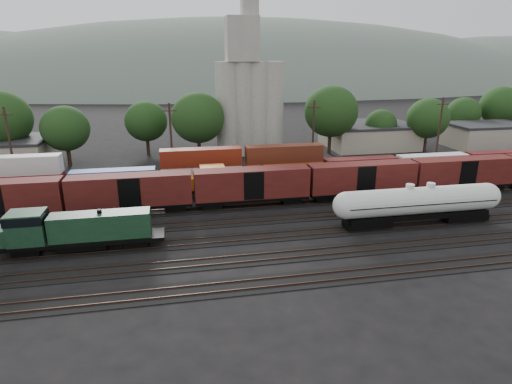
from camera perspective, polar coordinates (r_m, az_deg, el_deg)
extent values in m
plane|color=black|center=(52.79, 2.44, -3.64)|extent=(600.00, 600.00, 0.00)
cube|color=black|center=(39.74, 7.53, -11.41)|extent=(180.00, 3.20, 0.08)
cube|color=#382319|center=(39.11, 7.87, -11.81)|extent=(180.00, 0.08, 0.16)
cube|color=#382319|center=(40.29, 7.21, -10.83)|extent=(180.00, 0.08, 0.16)
cube|color=black|center=(43.94, 5.48, -8.30)|extent=(180.00, 3.20, 0.08)
cube|color=#382319|center=(43.29, 5.75, -8.62)|extent=(180.00, 0.08, 0.16)
cube|color=#382319|center=(44.53, 5.22, -7.81)|extent=(180.00, 0.08, 0.16)
cube|color=black|center=(48.30, 3.81, -5.74)|extent=(180.00, 3.20, 0.08)
cube|color=#382319|center=(47.64, 4.04, -5.99)|extent=(180.00, 0.08, 0.16)
cube|color=#382319|center=(48.90, 3.60, -5.32)|extent=(180.00, 0.08, 0.16)
cube|color=black|center=(52.77, 2.44, -3.60)|extent=(180.00, 3.20, 0.08)
cube|color=#382319|center=(52.09, 2.63, -3.80)|extent=(180.00, 0.08, 0.16)
cube|color=#382319|center=(53.39, 2.27, -3.24)|extent=(180.00, 0.08, 0.16)
cube|color=black|center=(57.33, 1.29, -1.79)|extent=(180.00, 3.20, 0.08)
cube|color=#382319|center=(56.64, 1.45, -1.96)|extent=(180.00, 0.08, 0.16)
cube|color=#382319|center=(57.96, 1.14, -1.48)|extent=(180.00, 0.08, 0.16)
cube|color=black|center=(61.96, 0.31, -0.25)|extent=(180.00, 3.20, 0.08)
cube|color=#382319|center=(61.26, 0.44, -0.39)|extent=(180.00, 0.08, 0.16)
cube|color=#382319|center=(62.60, 0.18, 0.02)|extent=(180.00, 0.08, 0.16)
cube|color=black|center=(66.64, -0.53, 1.07)|extent=(180.00, 3.20, 0.08)
cube|color=#382319|center=(65.94, -0.42, 0.96)|extent=(180.00, 0.08, 0.16)
cube|color=#382319|center=(67.29, -0.64, 1.31)|extent=(180.00, 0.08, 0.16)
cube|color=black|center=(47.44, -22.14, -5.96)|extent=(16.46, 2.81, 0.39)
cube|color=black|center=(47.60, -22.08, -6.44)|extent=(4.84, 2.13, 0.77)
cube|color=#16341F|center=(46.51, -19.97, -4.17)|extent=(9.87, 2.32, 2.61)
cube|color=#16341F|center=(48.06, -28.17, -4.19)|extent=(3.48, 2.81, 3.19)
cube|color=black|center=(47.72, -28.35, -3.05)|extent=(3.58, 2.90, 0.87)
cube|color=#16341F|center=(49.06, -30.62, -5.07)|extent=(1.55, 2.32, 1.74)
cylinder|color=black|center=(46.01, -20.16, -2.49)|extent=(0.48, 0.48, 0.48)
cube|color=black|center=(49.04, -28.12, -6.83)|extent=(2.52, 1.94, 0.68)
cube|color=black|center=(46.88, -15.71, -6.38)|extent=(2.52, 1.94, 0.68)
cylinder|color=silver|center=(52.79, 19.65, -1.16)|extent=(15.27, 3.15, 3.15)
sphere|color=silver|center=(49.42, 11.98, -1.76)|extent=(3.15, 3.15, 3.15)
sphere|color=silver|center=(56.99, 26.30, -0.62)|extent=(3.15, 3.15, 3.15)
cylinder|color=silver|center=(52.26, 19.86, 0.70)|extent=(0.98, 0.98, 0.54)
cube|color=black|center=(52.79, 19.65, -1.16)|extent=(15.62, 3.30, 0.09)
cube|color=black|center=(53.35, 19.46, -2.92)|extent=(14.75, 2.39, 0.54)
cube|color=black|center=(50.79, 13.26, -4.18)|extent=(2.82, 2.17, 0.76)
cube|color=black|center=(56.91, 24.85, -2.99)|extent=(2.82, 2.17, 0.76)
cylinder|color=silver|center=(54.16, 22.07, -0.97)|extent=(15.26, 3.14, 3.14)
sphere|color=silver|center=(50.48, 14.76, -1.55)|extent=(3.14, 3.14, 3.14)
sphere|color=silver|center=(58.60, 28.36, -0.46)|extent=(3.14, 3.14, 3.14)
cylinder|color=silver|center=(53.64, 22.29, 0.84)|extent=(0.98, 0.98, 0.54)
cube|color=black|center=(54.16, 22.07, -0.97)|extent=(15.60, 3.29, 0.09)
cube|color=black|center=(54.71, 21.86, -2.69)|extent=(14.74, 2.38, 0.54)
cube|color=black|center=(51.90, 15.94, -3.92)|extent=(2.82, 2.17, 0.76)
cube|color=black|center=(58.46, 26.96, -2.76)|extent=(2.82, 2.17, 0.76)
cube|color=black|center=(61.33, -1.05, 0.72)|extent=(16.93, 2.73, 0.38)
cube|color=black|center=(61.46, -1.04, 0.35)|extent=(4.70, 2.07, 0.75)
cube|color=#C15E10|center=(61.28, 0.82, 2.13)|extent=(10.16, 2.26, 2.54)
cube|color=#C15E10|center=(60.21, -5.82, 2.03)|extent=(3.39, 2.73, 3.10)
cube|color=black|center=(59.95, -5.85, 2.93)|extent=(3.48, 2.82, 0.85)
cube|color=#C15E10|center=(60.26, -8.05, 1.25)|extent=(1.50, 2.26, 1.69)
cylinder|color=black|center=(60.91, 0.82, 3.41)|extent=(0.47, 0.47, 0.47)
cube|color=black|center=(60.87, -6.07, -0.12)|extent=(2.45, 1.88, 0.66)
cube|color=black|center=(62.63, 3.84, 0.47)|extent=(2.45, 1.88, 0.66)
cube|color=black|center=(56.06, -16.21, -1.74)|extent=(15.00, 2.60, 0.40)
cube|color=#481411|center=(55.41, -16.40, 0.30)|extent=(15.00, 2.90, 3.80)
cube|color=black|center=(56.60, -0.53, -0.81)|extent=(15.00, 2.60, 0.40)
cube|color=#481411|center=(55.96, -0.54, 1.23)|extent=(15.00, 2.90, 3.80)
cube|color=black|center=(61.15, 13.80, 0.10)|extent=(15.00, 2.60, 0.40)
cube|color=#481411|center=(60.56, 13.95, 1.99)|extent=(15.00, 2.90, 3.80)
cube|color=black|center=(68.92, 25.54, 0.84)|extent=(15.00, 2.60, 0.40)
cube|color=#481411|center=(68.39, 25.77, 2.53)|extent=(15.00, 2.90, 3.80)
cube|color=black|center=(66.51, -0.53, 1.45)|extent=(160.00, 2.60, 0.60)
cube|color=maroon|center=(68.61, -29.09, 1.03)|extent=(12.00, 2.40, 2.60)
cube|color=silver|center=(68.00, -29.42, 3.13)|extent=(12.00, 2.40, 2.60)
cube|color=navy|center=(65.67, -18.46, 1.74)|extent=(12.00, 2.40, 2.60)
cube|color=silver|center=(65.16, -7.25, 2.41)|extent=(12.00, 2.40, 2.60)
cube|color=maroon|center=(64.52, -7.35, 4.64)|extent=(12.00, 2.40, 2.60)
cube|color=#C64814|center=(67.14, 3.72, 2.99)|extent=(12.00, 2.40, 2.60)
cube|color=#542113|center=(66.51, 3.76, 5.15)|extent=(12.00, 2.40, 2.60)
cube|color=#571614|center=(71.39, 13.73, 3.42)|extent=(12.00, 2.40, 2.60)
cube|color=silver|center=(77.54, 22.39, 3.70)|extent=(12.00, 2.40, 2.60)
cube|color=#4E1214|center=(85.18, 29.65, 3.88)|extent=(12.00, 2.40, 2.60)
cylinder|color=#A2A095|center=(85.00, -3.85, 10.90)|extent=(4.40, 4.40, 18.00)
cylinder|color=#A2A095|center=(85.42, -1.81, 10.97)|extent=(4.40, 4.40, 18.00)
cylinder|color=#A2A095|center=(85.95, 0.20, 11.02)|extent=(4.40, 4.40, 18.00)
cylinder|color=#A2A095|center=(86.58, 2.18, 11.06)|extent=(4.40, 4.40, 18.00)
cube|color=#A2A095|center=(84.82, -1.90, 19.72)|extent=(6.00, 5.00, 8.00)
cube|color=#A2A095|center=(85.37, -0.86, 23.08)|extent=(3.00, 3.00, 4.00)
cube|color=#9E937F|center=(96.77, 14.76, 7.21)|extent=(18.00, 14.00, 4.60)
cube|color=#232326|center=(96.35, 14.88, 8.69)|extent=(18.36, 14.28, 0.50)
cube|color=#9E937F|center=(105.99, 28.32, 6.55)|extent=(16.00, 10.00, 4.60)
cube|color=#232326|center=(105.61, 28.52, 7.90)|extent=(16.32, 10.20, 0.50)
cylinder|color=black|center=(90.05, -30.21, 4.33)|extent=(0.70, 0.70, 3.88)
ellipsoid|color=#1D3C16|center=(89.01, -30.87, 8.40)|extent=(10.53, 10.53, 9.98)
cylinder|color=black|center=(84.79, -23.64, 4.30)|extent=(0.70, 0.70, 3.10)
ellipsoid|color=#1D3C16|center=(83.84, -24.09, 7.75)|extent=(8.42, 8.42, 7.98)
cylinder|color=black|center=(89.19, -14.19, 5.86)|extent=(0.70, 0.70, 3.06)
ellipsoid|color=#1D3C16|center=(88.30, -14.45, 9.12)|extent=(8.31, 8.31, 7.88)
cylinder|color=black|center=(82.91, -7.57, 5.58)|extent=(0.70, 0.70, 3.67)
ellipsoid|color=#1D3C16|center=(81.82, -7.75, 9.79)|extent=(9.95, 9.95, 9.43)
cylinder|color=black|center=(93.58, -1.35, 6.73)|extent=(0.70, 0.70, 2.31)
ellipsoid|color=#1D3C16|center=(92.90, -1.37, 9.08)|extent=(6.28, 6.28, 5.95)
cylinder|color=black|center=(88.38, 9.75, 6.33)|extent=(0.70, 0.70, 3.91)
ellipsoid|color=#1D3C16|center=(87.32, 9.98, 10.55)|extent=(10.62, 10.62, 10.06)
cylinder|color=black|center=(95.15, 16.11, 6.25)|extent=(0.70, 0.70, 2.42)
ellipsoid|color=#1D3C16|center=(94.46, 16.32, 8.65)|extent=(6.56, 6.56, 6.21)
cylinder|color=black|center=(96.04, 21.58, 6.02)|extent=(0.70, 0.70, 3.14)
ellipsoid|color=#1D3C16|center=(95.20, 21.94, 9.11)|extent=(8.52, 8.52, 8.08)
cylinder|color=black|center=(113.45, 25.62, 7.10)|extent=(0.70, 0.70, 2.82)
ellipsoid|color=#1D3C16|center=(112.79, 25.94, 9.46)|extent=(7.66, 7.66, 7.26)
cylinder|color=black|center=(119.48, 29.39, 7.19)|extent=(0.70, 0.70, 3.49)
ellipsoid|color=#1D3C16|center=(118.76, 29.82, 9.95)|extent=(9.46, 9.46, 8.96)
cylinder|color=black|center=(75.07, -29.92, 5.28)|extent=(0.36, 0.36, 12.00)
cube|color=black|center=(74.36, -30.50, 8.88)|extent=(2.20, 0.18, 0.18)
cylinder|color=black|center=(70.98, -11.23, 6.74)|extent=(0.36, 0.36, 12.00)
cube|color=black|center=(70.23, -11.47, 10.58)|extent=(2.20, 0.18, 0.18)
cylinder|color=black|center=(74.78, 7.62, 7.48)|extent=(0.36, 0.36, 12.00)
cube|color=black|center=(74.07, 7.77, 11.14)|extent=(2.20, 0.18, 0.18)
cylinder|color=black|center=(85.43, 23.22, 7.50)|extent=(0.36, 0.36, 12.00)
cube|color=black|center=(84.81, 23.62, 10.68)|extent=(2.20, 0.18, 0.18)
ellipsoid|color=#59665B|center=(314.82, -1.49, 10.30)|extent=(520.00, 286.00, 130.00)
ellipsoid|color=#59665B|center=(412.04, 30.86, 10.38)|extent=(400.00, 220.00, 100.00)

